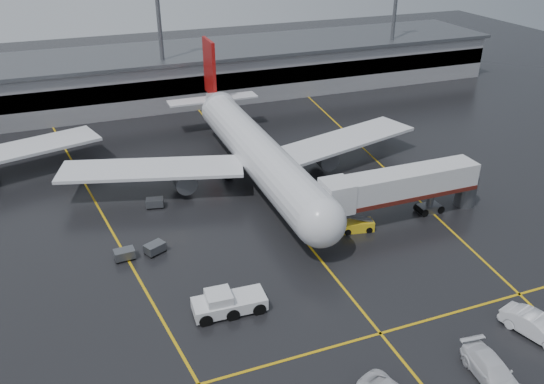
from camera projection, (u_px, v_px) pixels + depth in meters
name	position (u px, v px, depth m)	size (l,w,h in m)	color
ground	(282.00, 212.00, 64.23)	(220.00, 220.00, 0.00)	black
apron_line_centre	(282.00, 212.00, 64.23)	(0.25, 90.00, 0.02)	gold
apron_line_stop	(380.00, 333.00, 45.97)	(60.00, 0.25, 0.02)	gold
apron_line_left	(96.00, 203.00, 66.16)	(0.25, 70.00, 0.02)	gold
apron_line_right	(373.00, 158.00, 78.25)	(0.25, 70.00, 0.02)	gold
terminal	(185.00, 73.00, 102.02)	(122.00, 19.00, 8.60)	gray
light_mast_mid	(159.00, 24.00, 90.85)	(3.00, 1.20, 25.45)	#595B60
light_mast_right	(395.00, 8.00, 105.17)	(3.00, 1.20, 25.45)	#595B60
main_airliner	(254.00, 149.00, 70.35)	(48.80, 45.60, 14.10)	silver
jet_bridge	(402.00, 187.00, 61.23)	(19.90, 3.40, 6.05)	silver
pushback_tractor	(227.00, 303.00, 48.06)	(6.47, 2.99, 2.27)	silver
belt_loader	(357.00, 226.00, 60.42)	(3.86, 2.28, 2.31)	yellow
service_van_b	(492.00, 371.00, 41.09)	(2.42, 5.96, 1.73)	white
service_van_c	(536.00, 326.00, 45.34)	(2.02, 5.78, 1.91)	white
baggage_cart_a	(155.00, 248.00, 56.40)	(2.37, 2.04, 1.12)	#595B60
baggage_cart_b	(124.00, 254.00, 55.40)	(2.08, 1.43, 1.12)	#595B60
baggage_cart_c	(155.00, 203.00, 65.06)	(2.23, 1.68, 1.12)	#595B60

